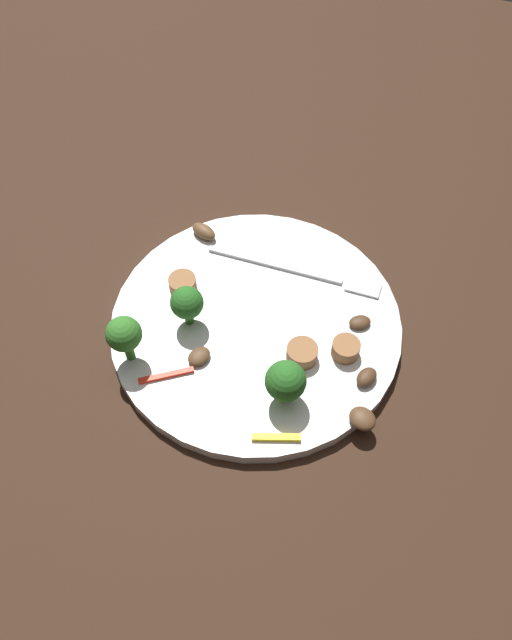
{
  "coord_description": "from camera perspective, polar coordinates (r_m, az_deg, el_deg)",
  "views": [
    {
      "loc": [
        0.09,
        -0.33,
        0.51
      ],
      "look_at": [
        0.0,
        0.0,
        0.01
      ],
      "focal_mm": 34.58,
      "sensor_mm": 36.0,
      "label": 1
    }
  ],
  "objects": [
    {
      "name": "broccoli_floret_1",
      "position": [
        0.58,
        -6.41,
        1.54
      ],
      "size": [
        0.03,
        0.03,
        0.05
      ],
      "color": "#296420",
      "rests_on": "plate"
    },
    {
      "name": "broccoli_floret_2",
      "position": [
        0.56,
        -12.11,
        -1.36
      ],
      "size": [
        0.03,
        0.03,
        0.06
      ],
      "color": "#347525",
      "rests_on": "plate"
    },
    {
      "name": "pepper_strip_1",
      "position": [
        0.54,
        1.88,
        -10.81
      ],
      "size": [
        0.04,
        0.02,
        0.0
      ],
      "primitive_type": "cube",
      "rotation": [
        0.0,
        0.0,
        3.4
      ],
      "color": "yellow",
      "rests_on": "plate"
    },
    {
      "name": "fork",
      "position": [
        0.64,
        4.82,
        4.32
      ],
      "size": [
        0.18,
        0.02,
        0.0
      ],
      "rotation": [
        0.0,
        0.0,
        -0.04
      ],
      "color": "silver",
      "rests_on": "plate"
    },
    {
      "name": "sausage_slice_2",
      "position": [
        0.63,
        -6.82,
        3.41
      ],
      "size": [
        0.03,
        0.03,
        0.01
      ],
      "primitive_type": "cylinder",
      "rotation": [
        0.0,
        0.0,
        0.25
      ],
      "color": "brown",
      "rests_on": "plate"
    },
    {
      "name": "broccoli_floret_0",
      "position": [
        0.53,
        2.75,
        -5.69
      ],
      "size": [
        0.04,
        0.04,
        0.05
      ],
      "color": "#296420",
      "rests_on": "plate"
    },
    {
      "name": "sausage_slice_0",
      "position": [
        0.58,
        8.3,
        -2.65
      ],
      "size": [
        0.04,
        0.04,
        0.02
      ],
      "primitive_type": "cylinder",
      "rotation": [
        0.0,
        0.0,
        2.51
      ],
      "color": "brown",
      "rests_on": "plate"
    },
    {
      "name": "mushroom_2",
      "position": [
        0.61,
        9.59,
        -0.2
      ],
      "size": [
        0.03,
        0.02,
        0.01
      ],
      "primitive_type": "ellipsoid",
      "rotation": [
        0.0,
        0.0,
        0.52
      ],
      "color": "#422B19",
      "rests_on": "plate"
    },
    {
      "name": "mushroom_4",
      "position": [
        0.55,
        9.82,
        -8.99
      ],
      "size": [
        0.03,
        0.03,
        0.01
      ],
      "primitive_type": "ellipsoid",
      "rotation": [
        0.0,
        0.0,
        2.6
      ],
      "color": "#4C331E",
      "rests_on": "plate"
    },
    {
      "name": "mushroom_0",
      "position": [
        0.58,
        -5.29,
        -3.37
      ],
      "size": [
        0.03,
        0.03,
        0.01
      ],
      "primitive_type": "ellipsoid",
      "rotation": [
        0.0,
        0.0,
        1.09
      ],
      "color": "#4C331E",
      "rests_on": "plate"
    },
    {
      "name": "mushroom_3",
      "position": [
        0.57,
        10.2,
        -5.23
      ],
      "size": [
        0.02,
        0.03,
        0.01
      ],
      "primitive_type": "ellipsoid",
      "rotation": [
        0.0,
        0.0,
        4.26
      ],
      "color": "#422B19",
      "rests_on": "plate"
    },
    {
      "name": "plate",
      "position": [
        0.61,
        -0.0,
        -0.37
      ],
      "size": [
        0.29,
        0.29,
        0.01
      ],
      "primitive_type": "cylinder",
      "color": "white",
      "rests_on": "ground_plane"
    },
    {
      "name": "ground_plane",
      "position": [
        0.62,
        -0.0,
        -0.74
      ],
      "size": [
        1.4,
        1.4,
        0.0
      ],
      "primitive_type": "plane",
      "color": "black"
    },
    {
      "name": "sausage_slice_1",
      "position": [
        0.58,
        4.29,
        -3.08
      ],
      "size": [
        0.03,
        0.03,
        0.02
      ],
      "primitive_type": "cylinder",
      "rotation": [
        0.0,
        0.0,
        0.17
      ],
      "color": "brown",
      "rests_on": "plate"
    },
    {
      "name": "pepper_strip_0",
      "position": [
        0.58,
        -8.3,
        -5.09
      ],
      "size": [
        0.05,
        0.03,
        0.0
      ],
      "primitive_type": "cube",
      "rotation": [
        0.0,
        0.0,
        3.67
      ],
      "color": "red",
      "rests_on": "plate"
    },
    {
      "name": "mushroom_1",
      "position": [
        0.67,
        -4.86,
        8.17
      ],
      "size": [
        0.03,
        0.03,
        0.01
      ],
      "primitive_type": "ellipsoid",
      "rotation": [
        0.0,
        0.0,
        5.87
      ],
      "color": "brown",
      "rests_on": "plate"
    }
  ]
}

